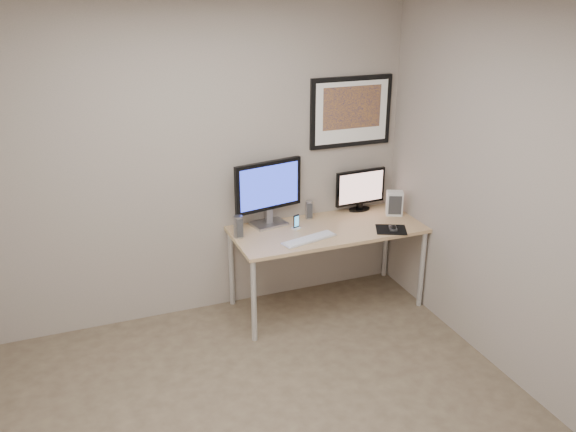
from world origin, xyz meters
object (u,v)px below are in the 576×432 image
Objects in this scene: phone_dock at (296,222)px; keyboard at (309,239)px; monitor_large at (268,190)px; speaker_left at (238,227)px; fan_unit at (394,203)px; desk at (327,235)px; monitor_tv at (360,189)px; framed_art at (351,112)px; speaker_right at (309,210)px.

keyboard is at bearing -108.92° from phone_dock.
monitor_large reaches higher than speaker_left.
monitor_large reaches higher than fan_unit.
desk is at bearing -150.02° from fan_unit.
monitor_tv is 1.02× the size of keyboard.
speaker_left reaches higher than keyboard.
monitor_large is 1.29× the size of keyboard.
desk is 7.47× the size of fan_unit.
monitor_tv is 0.74m from phone_dock.
framed_art is 1.18m from keyboard.
speaker_right is 0.74× the size of fan_unit.
desk is 12.61× the size of phone_dock.
monitor_tv is at bearing -31.41° from framed_art.
fan_unit is (0.68, 0.07, 0.17)m from desk.
framed_art is 5.91× the size of phone_dock.
framed_art reaches higher than desk.
monitor_tv is at bearing 6.22° from speaker_left.
speaker_right is (-0.41, -0.07, -0.81)m from framed_art.
keyboard is at bearing -144.04° from desk.
framed_art is at bearing 9.81° from speaker_left.
monitor_large reaches higher than phone_dock.
fan_unit is at bearing 0.48° from speaker_right.
framed_art is 1.06m from phone_dock.
fan_unit is (0.74, -0.19, 0.03)m from speaker_right.
monitor_large reaches higher than speaker_right.
framed_art is at bearing 145.45° from monitor_tv.
speaker_right reaches higher than desk.
monitor_large is 0.35m from phone_dock.
speaker_right is (0.69, 0.18, -0.01)m from speaker_left.
monitor_large is 1.14m from fan_unit.
speaker_left is (-1.20, -0.19, -0.11)m from monitor_tv.
fan_unit reaches higher than speaker_left.
framed_art reaches higher than speaker_left.
speaker_left is 0.50m from phone_dock.
speaker_right is at bearing -169.83° from framed_art.
fan_unit is (0.92, 0.24, 0.10)m from keyboard.
keyboard is (0.01, -0.25, -0.06)m from phone_dock.
speaker_right is (-0.06, 0.26, 0.15)m from desk.
framed_art reaches higher than monitor_tv.
framed_art is 0.89m from fan_unit.
speaker_left is 0.72m from speaker_right.
speaker_left is (-1.10, -0.25, -0.80)m from framed_art.
framed_art is at bearing -4.60° from monitor_large.
fan_unit is at bearing 5.78° from desk.
desk is at bearing -136.54° from framed_art.
monitor_tv is 0.52m from speaker_right.
monitor_tv is at bearing 31.84° from desk.
monitor_large is at bearing 151.22° from desk.
monitor_tv reaches higher than phone_dock.
speaker_right is 0.48m from keyboard.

